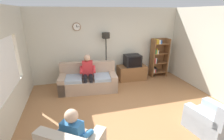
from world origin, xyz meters
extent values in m
plane|color=#9E6B42|center=(0.00, 0.00, 0.00)|extent=(12.00, 12.00, 0.00)
cube|color=beige|center=(0.00, 2.66, 1.35)|extent=(6.20, 0.12, 2.70)
cylinder|color=brown|center=(-1.12, 2.58, 2.05)|extent=(0.28, 0.03, 0.28)
cylinder|color=white|center=(-1.12, 2.56, 2.05)|extent=(0.24, 0.01, 0.24)
cube|color=black|center=(-1.12, 2.56, 2.08)|extent=(0.02, 0.01, 0.09)
cube|color=black|center=(-1.08, 2.56, 2.05)|extent=(0.11, 0.01, 0.01)
cube|color=beige|center=(-2.86, 0.00, 0.40)|extent=(0.12, 5.80, 0.80)
cube|color=beige|center=(-2.86, 2.10, 1.40)|extent=(0.12, 1.10, 1.20)
cube|color=white|center=(-2.83, 0.30, 1.40)|extent=(0.04, 2.00, 1.30)
cube|color=white|center=(-2.86, 0.30, 1.40)|extent=(0.03, 1.90, 1.20)
cube|color=tan|center=(-0.91, 1.74, 0.21)|extent=(1.98, 1.04, 0.42)
cube|color=tan|center=(-0.87, 2.10, 0.66)|extent=(1.91, 0.40, 0.48)
cube|color=tan|center=(-0.07, 1.65, 0.28)|extent=(0.31, 0.86, 0.56)
cube|color=tan|center=(-1.74, 1.83, 0.28)|extent=(0.31, 0.86, 0.56)
cube|color=#9EADBC|center=(-0.42, 1.63, 0.47)|extent=(0.67, 0.74, 0.10)
cube|color=#9EADBC|center=(-1.41, 1.74, 0.47)|extent=(0.67, 0.74, 0.10)
cube|color=brown|center=(0.88, 2.25, 0.28)|extent=(1.10, 0.56, 0.56)
cube|color=black|center=(0.88, 2.51, 0.31)|extent=(1.10, 0.04, 0.03)
cube|color=black|center=(0.88, 2.23, 0.78)|extent=(0.60, 0.48, 0.44)
cube|color=black|center=(0.88, 1.98, 0.78)|extent=(0.50, 0.01, 0.36)
cube|color=brown|center=(1.75, 2.30, 0.78)|extent=(0.04, 0.36, 1.55)
cube|color=brown|center=(2.39, 2.30, 0.78)|extent=(0.04, 0.36, 1.55)
cube|color=brown|center=(2.07, 2.47, 0.78)|extent=(0.64, 0.02, 1.55)
cube|color=brown|center=(2.07, 2.30, 0.19)|extent=(0.60, 0.34, 0.02)
cube|color=silver|center=(1.82, 2.28, 0.29)|extent=(0.04, 0.28, 0.17)
cube|color=red|center=(1.87, 2.28, 0.28)|extent=(0.03, 0.28, 0.15)
cube|color=black|center=(1.91, 2.28, 0.30)|extent=(0.04, 0.28, 0.19)
cube|color=brown|center=(2.07, 2.30, 0.58)|extent=(0.60, 0.34, 0.02)
cube|color=red|center=(1.82, 2.28, 0.70)|extent=(0.03, 0.28, 0.21)
cube|color=silver|center=(1.86, 2.28, 0.70)|extent=(0.03, 0.28, 0.22)
cube|color=black|center=(1.90, 2.28, 0.69)|extent=(0.04, 0.28, 0.18)
cube|color=brown|center=(2.07, 2.30, 0.97)|extent=(0.60, 0.34, 0.02)
cube|color=#267F4C|center=(1.82, 2.28, 1.07)|extent=(0.04, 0.28, 0.18)
cube|color=gold|center=(1.86, 2.28, 1.09)|extent=(0.03, 0.28, 0.21)
cube|color=silver|center=(1.91, 2.28, 1.05)|extent=(0.05, 0.28, 0.15)
cube|color=brown|center=(2.07, 2.30, 1.36)|extent=(0.60, 0.34, 0.02)
cube|color=gold|center=(1.83, 2.28, 1.46)|extent=(0.06, 0.28, 0.18)
cube|color=gold|center=(1.89, 2.28, 1.45)|extent=(0.04, 0.28, 0.17)
cube|color=silver|center=(1.94, 2.28, 1.45)|extent=(0.06, 0.28, 0.16)
cube|color=#2D59A5|center=(2.01, 2.28, 1.44)|extent=(0.05, 0.28, 0.14)
cylinder|color=black|center=(-0.13, 2.35, 0.01)|extent=(0.28, 0.28, 0.03)
cylinder|color=black|center=(-0.13, 2.35, 0.85)|extent=(0.04, 0.04, 1.70)
cylinder|color=black|center=(-0.13, 2.35, 1.75)|extent=(0.28, 0.28, 0.20)
cube|color=#9EADBC|center=(1.44, -1.01, 0.20)|extent=(0.93, 0.96, 0.40)
cube|color=#9EADBC|center=(1.14, -1.05, 0.28)|extent=(0.33, 0.82, 0.56)
cube|color=#9EADBC|center=(1.73, -0.94, 0.28)|extent=(0.33, 0.82, 0.56)
cube|color=red|center=(-0.90, 1.79, 0.78)|extent=(0.36, 0.24, 0.48)
sphere|color=tan|center=(-0.90, 1.78, 1.13)|extent=(0.22, 0.22, 0.22)
cylinder|color=black|center=(-0.83, 1.59, 0.54)|extent=(0.17, 0.39, 0.13)
cylinder|color=black|center=(-1.01, 1.61, 0.54)|extent=(0.17, 0.39, 0.13)
cylinder|color=black|center=(-0.85, 1.40, 0.26)|extent=(0.12, 0.12, 0.52)
cylinder|color=black|center=(-1.03, 1.42, 0.26)|extent=(0.12, 0.12, 0.52)
cylinder|color=red|center=(-0.70, 1.67, 0.76)|extent=(0.13, 0.34, 0.20)
cylinder|color=red|center=(-1.12, 1.71, 0.76)|extent=(0.13, 0.34, 0.20)
cube|color=#3372B2|center=(-1.52, -1.12, 0.66)|extent=(0.39, 0.36, 0.48)
sphere|color=#D8AD8C|center=(-1.51, -1.11, 1.01)|extent=(0.22, 0.22, 0.22)
cylinder|color=black|center=(-1.48, -0.91, 0.42)|extent=(0.33, 0.39, 0.13)
cylinder|color=black|center=(-1.33, -1.02, 0.42)|extent=(0.33, 0.39, 0.13)
cylinder|color=black|center=(-1.37, -0.76, 0.20)|extent=(0.15, 0.15, 0.40)
cylinder|color=#3372B2|center=(-1.63, -0.92, 0.64)|extent=(0.26, 0.32, 0.20)
cylinder|color=#3372B2|center=(-1.29, -1.16, 0.64)|extent=(0.26, 0.32, 0.20)
camera|label=1|loc=(-1.46, -3.34, 2.53)|focal=26.02mm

